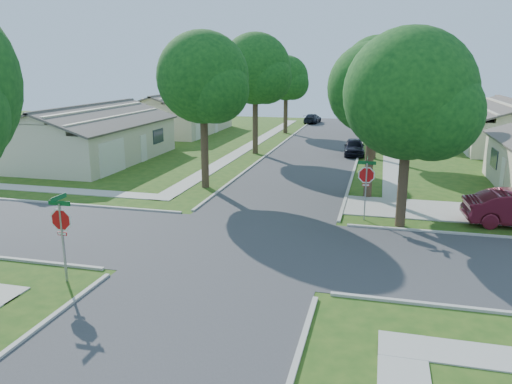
{
  "coord_description": "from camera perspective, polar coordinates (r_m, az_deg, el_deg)",
  "views": [
    {
      "loc": [
        5.25,
        -18.16,
        7.04
      ],
      "look_at": [
        0.03,
        2.51,
        1.6
      ],
      "focal_mm": 35.0,
      "sensor_mm": 36.0,
      "label": 1
    }
  ],
  "objects": [
    {
      "name": "stop_sign_ne",
      "position": [
        23.41,
        12.49,
        1.62
      ],
      "size": [
        1.05,
        0.8,
        2.98
      ],
      "color": "gray",
      "rests_on": "ground"
    },
    {
      "name": "stop_sign_sw",
      "position": [
        17.47,
        -21.37,
        -3.37
      ],
      "size": [
        1.05,
        0.8,
        2.98
      ],
      "color": "gray",
      "rests_on": "ground"
    },
    {
      "name": "tree_w_near",
      "position": [
        28.92,
        -5.98,
        12.41
      ],
      "size": [
        5.38,
        5.2,
        8.97
      ],
      "color": "#38281C",
      "rests_on": "ground"
    },
    {
      "name": "ground",
      "position": [
        20.17,
        -1.85,
        -6.12
      ],
      "size": [
        100.0,
        100.0,
        0.0
      ],
      "primitive_type": "plane",
      "color": "#234914",
      "rests_on": "ground"
    },
    {
      "name": "tree_w_mid",
      "position": [
        40.4,
        -0.0,
        13.54
      ],
      "size": [
        5.8,
        5.6,
        9.56
      ],
      "color": "#38281C",
      "rests_on": "ground"
    },
    {
      "name": "tree_e_near",
      "position": [
        27.2,
        13.35,
        11.0
      ],
      "size": [
        4.97,
        4.8,
        8.28
      ],
      "color": "#38281C",
      "rests_on": "ground"
    },
    {
      "name": "sidewalk_nw",
      "position": [
        46.13,
        -0.24,
        5.57
      ],
      "size": [
        1.2,
        40.0,
        0.04
      ],
      "primitive_type": "cube",
      "color": "#9E9B91",
      "rests_on": "ground"
    },
    {
      "name": "house_nw_far",
      "position": [
        54.75,
        -8.83,
        8.37
      ],
      "size": [
        8.42,
        13.6,
        4.23
      ],
      "color": "#BEB496",
      "rests_on": "ground"
    },
    {
      "name": "house_ne_far",
      "position": [
        48.67,
        26.99,
        6.26
      ],
      "size": [
        8.42,
        13.6,
        4.23
      ],
      "color": "#BEB496",
      "rests_on": "ground"
    },
    {
      "name": "tree_w_far",
      "position": [
        53.11,
        3.51,
        12.64
      ],
      "size": [
        4.76,
        4.6,
        8.04
      ],
      "color": "#38281C",
      "rests_on": "ground"
    },
    {
      "name": "tree_ne_corner",
      "position": [
        22.44,
        17.24,
        9.99
      ],
      "size": [
        5.8,
        5.6,
        8.66
      ],
      "color": "#38281C",
      "rests_on": "ground"
    },
    {
      "name": "road_ns",
      "position": [
        20.17,
        -1.85,
        -6.11
      ],
      "size": [
        7.0,
        100.0,
        0.02
      ],
      "primitive_type": "cube",
      "color": "#333335",
      "rests_on": "ground"
    },
    {
      "name": "sidewalk_ne",
      "position": [
        44.72,
        15.13,
        4.8
      ],
      "size": [
        1.2,
        40.0,
        0.04
      ],
      "primitive_type": "cube",
      "color": "#9E9B91",
      "rests_on": "ground"
    },
    {
      "name": "car_curb_west",
      "position": [
        63.02,
        6.46,
        8.35
      ],
      "size": [
        1.91,
        4.09,
        1.16
      ],
      "primitive_type": "imported",
      "rotation": [
        0.0,
        0.0,
        3.07
      ],
      "color": "black",
      "rests_on": "ground"
    },
    {
      "name": "driveway",
      "position": [
        26.35,
        19.41,
        -1.96
      ],
      "size": [
        8.8,
        3.6,
        0.05
      ],
      "primitive_type": "cube",
      "color": "#9E9B91",
      "rests_on": "ground"
    },
    {
      "name": "tree_e_mid",
      "position": [
        39.17,
        13.8,
        12.77
      ],
      "size": [
        5.59,
        5.4,
        9.21
      ],
      "color": "#38281C",
      "rests_on": "ground"
    },
    {
      "name": "house_nw_near",
      "position": [
        39.76,
        -18.38,
        5.61
      ],
      "size": [
        8.42,
        13.6,
        4.23
      ],
      "color": "#BEB496",
      "rests_on": "ground"
    },
    {
      "name": "car_curb_east",
      "position": [
        40.9,
        11.17,
        5.09
      ],
      "size": [
        1.82,
        4.01,
        1.34
      ],
      "primitive_type": "imported",
      "rotation": [
        0.0,
        0.0,
        0.06
      ],
      "color": "black",
      "rests_on": "ground"
    },
    {
      "name": "tree_e_far",
      "position": [
        52.17,
        13.98,
        12.75
      ],
      "size": [
        5.17,
        5.0,
        8.72
      ],
      "color": "#38281C",
      "rests_on": "ground"
    }
  ]
}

